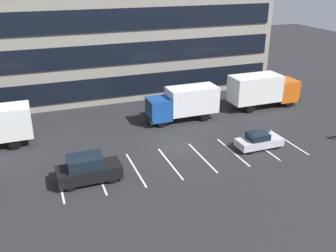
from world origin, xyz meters
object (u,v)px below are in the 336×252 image
object	(u,v)px
box_truck_blue	(184,102)
sedan_silver	(259,141)
box_truck_orange	(263,89)
suv_black	(88,169)

from	to	relation	value
box_truck_blue	sedan_silver	bearing A→B (deg)	-66.90
box_truck_orange	suv_black	bearing A→B (deg)	-156.26
box_truck_orange	sedan_silver	xyz separation A→B (m)	(-6.04, -8.65, -1.39)
sedan_silver	box_truck_orange	bearing A→B (deg)	55.08
box_truck_orange	box_truck_blue	bearing A→B (deg)	-177.04
box_truck_blue	sedan_silver	distance (m)	8.95
box_truck_orange	sedan_silver	size ratio (longest dim) A/B	2.00
box_truck_blue	sedan_silver	world-z (taller)	box_truck_blue
box_truck_orange	box_truck_blue	world-z (taller)	box_truck_orange
box_truck_blue	sedan_silver	xyz separation A→B (m)	(3.48, -8.16, -1.22)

